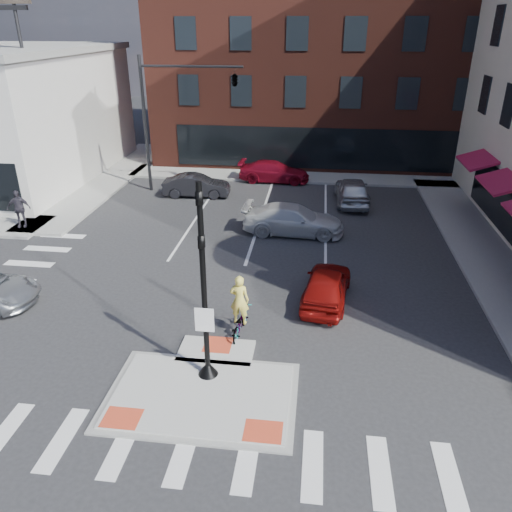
# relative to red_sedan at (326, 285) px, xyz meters

# --- Properties ---
(ground) EXTENTS (120.00, 120.00, 0.00)m
(ground) POSITION_rel_red_sedan_xyz_m (-3.50, -5.38, -0.68)
(ground) COLOR #28282B
(ground) RESTS_ON ground
(refuge_island) EXTENTS (5.40, 4.65, 0.13)m
(refuge_island) POSITION_rel_red_sedan_xyz_m (-3.50, -5.64, -0.63)
(refuge_island) COLOR gray
(refuge_island) RESTS_ON ground
(sidewalk_e) EXTENTS (3.00, 24.00, 0.15)m
(sidewalk_e) POSITION_rel_red_sedan_xyz_m (7.30, 4.62, -0.61)
(sidewalk_e) COLOR gray
(sidewalk_e) RESTS_ON ground
(sidewalk_n) EXTENTS (26.00, 3.00, 0.15)m
(sidewalk_n) POSITION_rel_red_sedan_xyz_m (-0.50, 16.62, -0.61)
(sidewalk_n) COLOR gray
(sidewalk_n) RESTS_ON ground
(building_n) EXTENTS (24.40, 18.40, 15.50)m
(building_n) POSITION_rel_red_sedan_xyz_m (-0.50, 26.61, 7.12)
(building_n) COLOR #54231A
(building_n) RESTS_ON ground
(building_far_left) EXTENTS (10.00, 12.00, 10.00)m
(building_far_left) POSITION_rel_red_sedan_xyz_m (-7.50, 46.62, 4.32)
(building_far_left) COLOR slate
(building_far_left) RESTS_ON ground
(building_far_right) EXTENTS (12.00, 12.00, 12.00)m
(building_far_right) POSITION_rel_red_sedan_xyz_m (5.50, 48.62, 5.32)
(building_far_right) COLOR brown
(building_far_right) RESTS_ON ground
(signal_pole) EXTENTS (0.60, 0.60, 5.98)m
(signal_pole) POSITION_rel_red_sedan_xyz_m (-3.50, -4.98, 1.67)
(signal_pole) COLOR black
(signal_pole) RESTS_ON refuge_island
(mast_arm_signal) EXTENTS (6.10, 2.24, 8.00)m
(mast_arm_signal) POSITION_rel_red_sedan_xyz_m (-6.97, 12.62, 5.52)
(mast_arm_signal) COLOR black
(mast_arm_signal) RESTS_ON ground
(red_sedan) EXTENTS (2.14, 4.20, 1.37)m
(red_sedan) POSITION_rel_red_sedan_xyz_m (0.00, 0.00, 0.00)
(red_sedan) COLOR maroon
(red_sedan) RESTS_ON ground
(white_pickup) EXTENTS (5.09, 2.22, 1.46)m
(white_pickup) POSITION_rel_red_sedan_xyz_m (-1.64, 6.64, 0.04)
(white_pickup) COLOR silver
(white_pickup) RESTS_ON ground
(bg_car_dark) EXTENTS (4.12, 1.67, 1.33)m
(bg_car_dark) POSITION_rel_red_sedan_xyz_m (-7.84, 11.81, -0.02)
(bg_car_dark) COLOR #242429
(bg_car_dark) RESTS_ON ground
(bg_car_silver) EXTENTS (2.03, 4.60, 1.54)m
(bg_car_silver) POSITION_rel_red_sedan_xyz_m (1.50, 11.67, 0.08)
(bg_car_silver) COLOR silver
(bg_car_silver) RESTS_ON ground
(bg_car_red) EXTENTS (4.71, 2.06, 1.35)m
(bg_car_red) POSITION_rel_red_sedan_xyz_m (-3.44, 15.49, -0.01)
(bg_car_red) COLOR maroon
(bg_car_red) RESTS_ON ground
(cyclist) EXTENTS (0.78, 1.82, 2.23)m
(cyclist) POSITION_rel_red_sedan_xyz_m (-2.91, -2.58, 0.07)
(cyclist) COLOR #3F3F44
(cyclist) RESTS_ON ground
(pedestrian_b) EXTENTS (1.22, 0.78, 1.93)m
(pedestrian_b) POSITION_rel_red_sedan_xyz_m (-15.50, 5.42, 0.43)
(pedestrian_b) COLOR #2F2C35
(pedestrian_b) RESTS_ON sidewalk_nw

